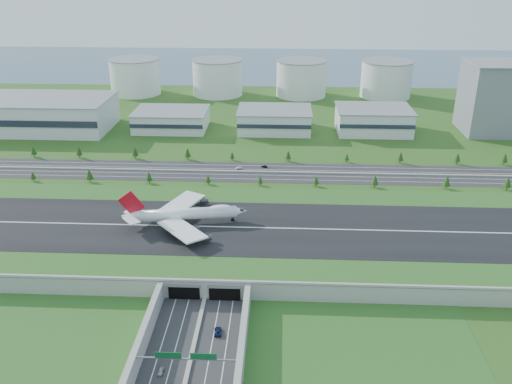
{
  "coord_description": "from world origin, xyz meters",
  "views": [
    {
      "loc": [
        30.65,
        -238.35,
        132.5
      ],
      "look_at": [
        17.43,
        35.0,
        12.12
      ],
      "focal_mm": 38.0,
      "sensor_mm": 36.0,
      "label": 1
    }
  ],
  "objects_px": {
    "car_5": "(264,166)",
    "car_2": "(218,331)",
    "car_0": "(161,371)",
    "fuel_tank_a": "(135,77)",
    "boeing_747": "(185,214)",
    "office_tower": "(494,98)",
    "car_7": "(238,168)"
  },
  "relations": [
    {
      "from": "car_5",
      "to": "car_2",
      "type": "bearing_deg",
      "value": 15.05
    },
    {
      "from": "car_0",
      "to": "car_2",
      "type": "xyz_separation_m",
      "value": [
        17.26,
        22.23,
        0.05
      ]
    },
    {
      "from": "fuel_tank_a",
      "to": "boeing_747",
      "type": "height_order",
      "value": "fuel_tank_a"
    },
    {
      "from": "office_tower",
      "to": "car_5",
      "type": "relative_size",
      "value": 13.1
    },
    {
      "from": "car_0",
      "to": "car_7",
      "type": "xyz_separation_m",
      "value": [
        11.61,
        194.41,
        -0.04
      ]
    },
    {
      "from": "car_0",
      "to": "car_2",
      "type": "relative_size",
      "value": 0.76
    },
    {
      "from": "fuel_tank_a",
      "to": "car_2",
      "type": "height_order",
      "value": "fuel_tank_a"
    },
    {
      "from": "boeing_747",
      "to": "car_0",
      "type": "bearing_deg",
      "value": -95.11
    },
    {
      "from": "car_7",
      "to": "office_tower",
      "type": "bearing_deg",
      "value": 94.65
    },
    {
      "from": "fuel_tank_a",
      "to": "office_tower",
      "type": "bearing_deg",
      "value": -19.77
    },
    {
      "from": "office_tower",
      "to": "car_0",
      "type": "distance_m",
      "value": 357.93
    },
    {
      "from": "boeing_747",
      "to": "car_2",
      "type": "relative_size",
      "value": 10.8
    },
    {
      "from": "boeing_747",
      "to": "car_7",
      "type": "relative_size",
      "value": 12.74
    },
    {
      "from": "fuel_tank_a",
      "to": "car_0",
      "type": "xyz_separation_m",
      "value": [
        110.79,
        -404.2,
        -16.62
      ]
    },
    {
      "from": "fuel_tank_a",
      "to": "car_2",
      "type": "relative_size",
      "value": 8.57
    },
    {
      "from": "office_tower",
      "to": "car_7",
      "type": "xyz_separation_m",
      "value": [
        -197.61,
        -94.78,
        -26.66
      ]
    },
    {
      "from": "office_tower",
      "to": "car_0",
      "type": "height_order",
      "value": "office_tower"
    },
    {
      "from": "boeing_747",
      "to": "car_5",
      "type": "distance_m",
      "value": 108.1
    },
    {
      "from": "car_0",
      "to": "car_2",
      "type": "distance_m",
      "value": 28.14
    },
    {
      "from": "boeing_747",
      "to": "car_0",
      "type": "height_order",
      "value": "boeing_747"
    },
    {
      "from": "boeing_747",
      "to": "car_2",
      "type": "distance_m",
      "value": 79.84
    },
    {
      "from": "boeing_747",
      "to": "car_2",
      "type": "bearing_deg",
      "value": -81.24
    },
    {
      "from": "car_2",
      "to": "car_7",
      "type": "relative_size",
      "value": 1.18
    },
    {
      "from": "office_tower",
      "to": "fuel_tank_a",
      "type": "relative_size",
      "value": 1.1
    },
    {
      "from": "car_5",
      "to": "office_tower",
      "type": "bearing_deg",
      "value": 135.7
    },
    {
      "from": "car_2",
      "to": "car_7",
      "type": "bearing_deg",
      "value": -93.85
    },
    {
      "from": "car_0",
      "to": "car_7",
      "type": "bearing_deg",
      "value": 88.06
    },
    {
      "from": "car_5",
      "to": "fuel_tank_a",
      "type": "bearing_deg",
      "value": -126.98
    },
    {
      "from": "boeing_747",
      "to": "car_0",
      "type": "xyz_separation_m",
      "value": [
        7.41,
        -97.1,
        -12.7
      ]
    },
    {
      "from": "boeing_747",
      "to": "car_0",
      "type": "distance_m",
      "value": 98.21
    },
    {
      "from": "car_0",
      "to": "car_5",
      "type": "bearing_deg",
      "value": 83.14
    },
    {
      "from": "car_2",
      "to": "car_5",
      "type": "height_order",
      "value": "car_2"
    }
  ]
}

